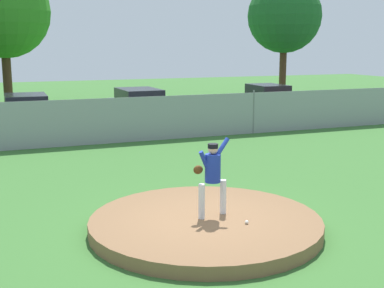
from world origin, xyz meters
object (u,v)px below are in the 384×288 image
Objects in this scene: pitcher_youth at (212,172)px; parked_car_slate at (139,108)px; parked_car_red at (267,101)px; parked_car_navy at (27,113)px; traffic_cone_orange at (187,111)px; baseball at (247,222)px.

parked_car_slate is at bearing 80.22° from pitcher_youth.
parked_car_red is 12.29m from parked_car_navy.
pitcher_youth reaches higher than traffic_cone_orange.
parked_car_red is at bearing -21.70° from traffic_cone_orange.
parked_car_navy is (-5.05, 0.29, -0.06)m from parked_car_slate.
pitcher_youth is at bearing -109.30° from traffic_cone_orange.
pitcher_youth reaches higher than parked_car_red.
baseball is 15.31m from parked_car_navy.
parked_car_navy is (-3.08, 14.99, 0.46)m from baseball.
parked_car_navy is at bearing 176.67° from parked_car_slate.
parked_car_navy is (-2.64, 14.29, -0.43)m from pitcher_youth.
parked_car_red is (9.21, 15.32, 0.49)m from baseball.
baseball is at bearing -57.37° from pitcher_youth.
baseball is at bearing -121.01° from parked_car_red.
baseball is 0.02× the size of parked_car_navy.
traffic_cone_orange is at bearing 72.80° from baseball.
parked_car_red reaches higher than baseball.
parked_car_slate is 1.09× the size of parked_car_navy.
parked_car_navy is 7.56× the size of traffic_cone_orange.
parked_car_slate reaches higher than parked_car_red.
parked_car_slate is at bearing -3.33° from parked_car_navy.
parked_car_slate is at bearing 82.37° from baseball.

